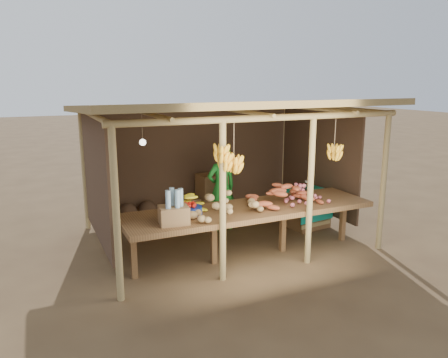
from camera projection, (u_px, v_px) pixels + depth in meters
name	position (u px, v px, depth m)	size (l,w,h in m)	color
ground	(224.00, 237.00, 7.65)	(60.00, 60.00, 0.00)	brown
stall_structure	(225.00, 128.00, 7.22)	(4.70, 3.50, 2.43)	#A28754
counter	(250.00, 211.00, 6.64)	(3.90, 1.05, 0.80)	brown
potato_heap	(229.00, 203.00, 6.21)	(1.10, 0.66, 0.37)	#A18253
sweet_potato_heap	(283.00, 193.00, 6.80)	(1.07, 0.64, 0.36)	#B44F2E
onion_heap	(305.00, 192.00, 6.84)	(0.68, 0.41, 0.35)	#CB6270
banana_pile	(185.00, 200.00, 6.41)	(0.56, 0.34, 0.35)	yellow
tomato_basin	(190.00, 210.00, 6.27)	(0.34, 0.34, 0.18)	navy
bottle_box	(174.00, 210.00, 5.84)	(0.42, 0.35, 0.49)	olive
vendor	(221.00, 188.00, 7.88)	(0.57, 0.38, 1.57)	#1B7B25
tarp_crate	(307.00, 207.00, 8.15)	(0.84, 0.75, 0.92)	brown
carton_stack	(203.00, 199.00, 8.66)	(1.15, 0.46, 0.85)	olive
burlap_sacks	(138.00, 214.00, 8.16)	(0.80, 0.42, 0.57)	#452F20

